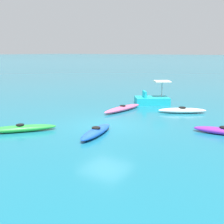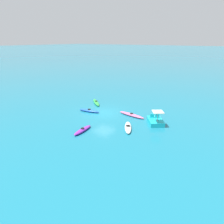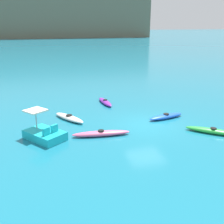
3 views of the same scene
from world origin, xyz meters
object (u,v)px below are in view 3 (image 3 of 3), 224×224
Objects in this scene: kayak_blue at (166,116)px; pedal_boat_cyan at (44,134)px; kayak_white at (69,118)px; kayak_purple at (105,102)px; kayak_green at (213,131)px; kayak_pink at (101,133)px.

pedal_boat_cyan is at bearing -170.47° from kayak_blue.
pedal_boat_cyan is at bearing -120.84° from kayak_white.
kayak_blue and kayak_purple have the same top height.
kayak_green and kayak_purple have the same top height.
kayak_green is at bearing -10.37° from pedal_boat_cyan.
kayak_white is (-8.41, 4.81, 0.00)m from kayak_green.
kayak_blue is at bearing -54.74° from kayak_purple.
kayak_pink is (-5.23, -1.87, -0.00)m from kayak_blue.
kayak_pink is at bearing 168.20° from kayak_green.
kayak_pink and kayak_white have the same top height.
kayak_green is 9.69m from kayak_white.
pedal_boat_cyan is (-1.76, -2.95, 0.17)m from kayak_white.
pedal_boat_cyan is (-8.56, -1.44, 0.17)m from kayak_blue.
kayak_green is 6.99m from kayak_pink.
kayak_green is 1.09× the size of kayak_purple.
kayak_green is 1.04× the size of kayak_white.
kayak_green is 9.49m from kayak_purple.
kayak_blue is 6.96m from kayak_white.
kayak_purple is 8.09m from pedal_boat_cyan.
kayak_white is 4.73m from kayak_purple.
kayak_green is 3.67m from kayak_blue.
kayak_pink and kayak_purple have the same top height.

